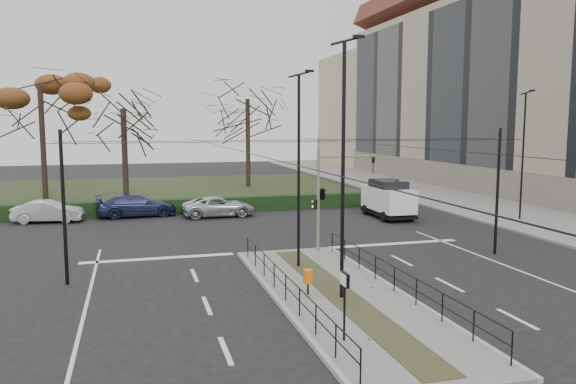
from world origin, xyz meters
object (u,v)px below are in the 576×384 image
object	(u,v)px
streetlamp_sidewalk	(523,154)
parked_car_fourth	(219,206)
white_van	(388,198)
parked_car_third	(137,205)
bare_tree_near	(123,116)
parked_car_second	(48,211)
litter_bin	(308,277)
traffic_light	(324,192)
streetlamp_median_far	(299,168)
info_panel	(345,287)
bare_tree_center	(248,105)
rust_tree	(40,86)
streetlamp_median_near	(344,167)

from	to	relation	value
streetlamp_sidewalk	parked_car_fourth	distance (m)	19.98
parked_car_fourth	white_van	xyz separation A→B (m)	(10.79, -3.44, 0.63)
parked_car_third	bare_tree_near	xyz separation A→B (m)	(-0.74, 5.96, 6.05)
bare_tree_near	parked_car_second	bearing A→B (deg)	-124.57
litter_bin	traffic_light	bearing A→B (deg)	66.50
traffic_light	streetlamp_sidewalk	distance (m)	15.94
traffic_light	parked_car_second	distance (m)	18.99
streetlamp_median_far	white_van	xyz separation A→B (m)	(9.55, 11.31, -3.05)
traffic_light	parked_car_third	distance (m)	16.11
traffic_light	info_panel	bearing A→B (deg)	-106.22
streetlamp_median_far	streetlamp_sidewalk	xyz separation A→B (m)	(17.13, 7.77, -0.05)
bare_tree_center	parked_car_third	bearing A→B (deg)	-125.18
white_van	parked_car_fourth	bearing A→B (deg)	162.34
parked_car_second	white_van	bearing A→B (deg)	-93.79
info_panel	traffic_light	bearing A→B (deg)	73.78
bare_tree_center	rust_tree	bearing A→B (deg)	-165.00
info_panel	bare_tree_center	bearing A→B (deg)	82.38
parked_car_second	parked_car_fourth	bearing A→B (deg)	-86.32
streetlamp_median_near	parked_car_third	distance (m)	22.17
streetlamp_sidewalk	parked_car_third	world-z (taller)	streetlamp_sidewalk
parked_car_fourth	bare_tree_near	xyz separation A→B (m)	(-6.06, 7.39, 6.14)
streetlamp_median_near	bare_tree_center	size ratio (longest dim) A/B	0.80
parked_car_second	rust_tree	distance (m)	14.22
streetlamp_median_far	parked_car_second	size ratio (longest dim) A/B	1.96
litter_bin	streetlamp_median_near	bearing A→B (deg)	-32.30
parked_car_second	bare_tree_center	world-z (taller)	bare_tree_center
bare_tree_center	streetlamp_sidewalk	bearing A→B (deg)	-61.23
parked_car_second	litter_bin	bearing A→B (deg)	-143.08
streetlamp_median_near	parked_car_fourth	distance (m)	19.77
white_van	bare_tree_center	size ratio (longest dim) A/B	0.42
parked_car_fourth	bare_tree_center	distance (m)	18.95
streetlamp_sidewalk	parked_car_fourth	size ratio (longest dim) A/B	1.69
info_panel	parked_car_fourth	bearing A→B (deg)	90.24
parked_car_second	bare_tree_near	bearing A→B (deg)	-27.79
streetlamp_median_near	bare_tree_near	xyz separation A→B (m)	(-7.52, 26.69, 2.08)
info_panel	parked_car_fourth	distance (m)	23.03
streetlamp_sidewalk	bare_tree_center	size ratio (longest dim) A/B	0.73
info_panel	streetlamp_median_near	distance (m)	4.99
traffic_light	parked_car_second	bearing A→B (deg)	138.14
traffic_light	parked_car_second	world-z (taller)	traffic_light
streetlamp_sidewalk	bare_tree_near	size ratio (longest dim) A/B	0.85
parked_car_fourth	rust_tree	world-z (taller)	rust_tree
parked_car_third	bare_tree_center	bearing A→B (deg)	-40.32
white_van	parked_car_second	bearing A→B (deg)	169.43
litter_bin	info_panel	world-z (taller)	info_panel
info_panel	bare_tree_center	distance (m)	40.49
litter_bin	parked_car_third	xyz separation A→B (m)	(-5.73, 20.07, -0.03)
parked_car_fourth	litter_bin	bearing A→B (deg)	179.79
info_panel	white_van	bearing A→B (deg)	61.35
traffic_light	litter_bin	size ratio (longest dim) A/B	5.38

